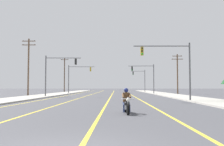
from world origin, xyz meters
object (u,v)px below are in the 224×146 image
object	(u,v)px
traffic_signal_near_left	(56,69)
traffic_signal_far_right	(141,78)
traffic_signal_mid_left	(76,75)
utility_pole_left_far	(64,74)
motorcycle_with_rider	(126,103)
utility_pole_left_near	(28,65)
traffic_signal_mid_right	(146,74)
utility_pole_right_far	(177,72)
traffic_signal_near_right	(173,62)

from	to	relation	value
traffic_signal_near_left	traffic_signal_far_right	size ratio (longest dim) A/B	1.00
traffic_signal_mid_left	utility_pole_left_far	distance (m)	17.37
motorcycle_with_rider	traffic_signal_far_right	bearing A→B (deg)	83.83
motorcycle_with_rider	utility_pole_left_far	xyz separation A→B (m)	(-15.15, 57.36, 4.38)
utility_pole_left_near	utility_pole_left_far	distance (m)	29.17
utility_pole_left_near	traffic_signal_mid_right	bearing A→B (deg)	27.48
utility_pole_right_far	utility_pole_left_near	bearing A→B (deg)	-157.13
traffic_signal_mid_left	traffic_signal_far_right	world-z (taller)	same
traffic_signal_mid_left	utility_pole_right_far	distance (m)	21.57
traffic_signal_mid_right	utility_pole_right_far	size ratio (longest dim) A/B	0.74
utility_pole_left_far	traffic_signal_near_left	bearing A→B (deg)	-80.69
traffic_signal_near_right	utility_pole_left_far	world-z (taller)	utility_pole_left_far
motorcycle_with_rider	utility_pole_right_far	distance (m)	41.85
motorcycle_with_rider	traffic_signal_mid_right	size ratio (longest dim) A/B	0.35
utility_pole_left_near	traffic_signal_mid_left	bearing A→B (deg)	64.73
traffic_signal_near_left	traffic_signal_far_right	distance (m)	37.38
traffic_signal_far_right	utility_pole_left_far	world-z (taller)	utility_pole_left_far
traffic_signal_near_right	traffic_signal_mid_left	distance (m)	32.09
traffic_signal_near_right	traffic_signal_far_right	size ratio (longest dim) A/B	1.00
traffic_signal_near_left	utility_pole_left_far	world-z (taller)	utility_pole_left_far
traffic_signal_mid_left	traffic_signal_far_right	size ratio (longest dim) A/B	1.00
motorcycle_with_rider	traffic_signal_far_right	xyz separation A→B (m)	(6.22, 57.58, 3.45)
traffic_signal_mid_left	motorcycle_with_rider	bearing A→B (deg)	-77.24
traffic_signal_near_right	traffic_signal_mid_left	size ratio (longest dim) A/B	1.00
motorcycle_with_rider	utility_pole_left_near	distance (m)	32.43
traffic_signal_near_left	traffic_signal_mid_left	bearing A→B (deg)	88.86
traffic_signal_near_right	traffic_signal_mid_left	world-z (taller)	same
utility_pole_right_far	traffic_signal_near_right	bearing A→B (deg)	-104.04
traffic_signal_mid_left	utility_pole_left_near	distance (m)	14.23
utility_pole_left_near	utility_pole_left_far	world-z (taller)	utility_pole_left_near
motorcycle_with_rider	traffic_signal_mid_right	world-z (taller)	traffic_signal_mid_right
traffic_signal_near_left	utility_pole_left_near	bearing A→B (deg)	141.97
traffic_signal_mid_right	traffic_signal_far_right	world-z (taller)	same
traffic_signal_near_left	traffic_signal_mid_left	distance (m)	17.31
utility_pole_left_far	utility_pole_right_far	bearing A→B (deg)	-32.63
motorcycle_with_rider	traffic_signal_near_left	world-z (taller)	traffic_signal_near_left
traffic_signal_near_right	utility_pole_left_far	xyz separation A→B (m)	(-20.55, 44.87, 0.80)
traffic_signal_near_right	utility_pole_left_far	size ratio (longest dim) A/B	0.65
traffic_signal_mid_right	traffic_signal_far_right	xyz separation A→B (m)	(0.62, 18.49, -0.09)
utility_pole_right_far	utility_pole_left_far	world-z (taller)	utility_pole_left_far
traffic_signal_near_left	utility_pole_left_near	world-z (taller)	utility_pole_left_near
traffic_signal_near_left	utility_pole_right_far	bearing A→B (deg)	36.36
traffic_signal_mid_left	utility_pole_left_near	size ratio (longest dim) A/B	0.65
traffic_signal_near_right	traffic_signal_far_right	xyz separation A→B (m)	(0.82, 45.09, -0.13)
motorcycle_with_rider	utility_pole_left_far	bearing A→B (deg)	104.79
traffic_signal_near_left	utility_pole_left_near	xyz separation A→B (m)	(-5.71, 4.47, 1.07)
utility_pole_left_near	utility_pole_right_far	size ratio (longest dim) A/B	1.15
motorcycle_with_rider	traffic_signal_near_right	distance (m)	14.07
traffic_signal_near_left	utility_pole_right_far	distance (m)	27.17
traffic_signal_mid_right	traffic_signal_mid_left	world-z (taller)	same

